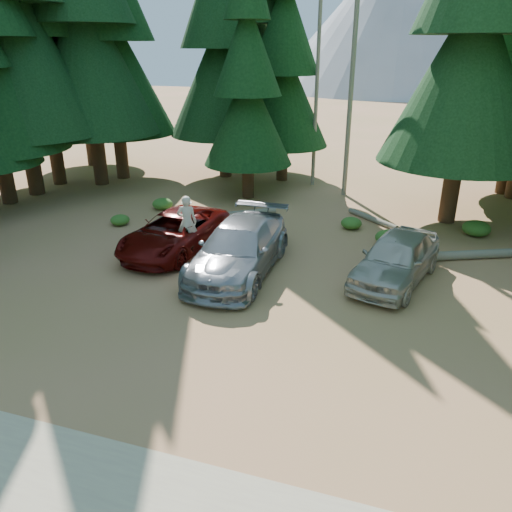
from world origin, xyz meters
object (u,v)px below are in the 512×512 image
(log_mid, at_px, (372,219))
(log_right, at_px, (452,255))
(silver_minivan_right, at_px, (396,258))
(frisbee_player, at_px, (187,222))
(red_pickup, at_px, (175,232))
(silver_minivan_center, at_px, (239,249))
(log_left, at_px, (236,214))

(log_mid, distance_m, log_right, 4.76)
(silver_minivan_right, distance_m, log_mid, 6.17)
(frisbee_player, distance_m, log_right, 9.79)
(red_pickup, xyz_separation_m, silver_minivan_center, (2.99, -1.12, 0.13))
(frisbee_player, bearing_deg, log_mid, -150.66)
(silver_minivan_right, bearing_deg, frisbee_player, -163.45)
(silver_minivan_center, distance_m, log_mid, 7.95)
(silver_minivan_center, relative_size, silver_minivan_right, 1.25)
(red_pickup, distance_m, log_left, 4.65)
(red_pickup, bearing_deg, frisbee_player, -22.47)
(frisbee_player, bearing_deg, silver_minivan_center, 146.03)
(frisbee_player, xyz_separation_m, log_right, (9.34, 2.67, -1.20))
(silver_minivan_right, height_order, log_right, silver_minivan_right)
(log_left, relative_size, log_mid, 1.31)
(silver_minivan_center, xyz_separation_m, log_left, (-2.20, 5.66, -0.73))
(silver_minivan_right, height_order, log_left, silver_minivan_right)
(log_mid, bearing_deg, log_right, -6.60)
(log_left, distance_m, log_right, 9.54)
(silver_minivan_right, relative_size, frisbee_player, 2.46)
(log_right, bearing_deg, silver_minivan_center, -178.47)
(frisbee_player, bearing_deg, log_right, -179.95)
(red_pickup, bearing_deg, silver_minivan_right, 3.94)
(silver_minivan_right, bearing_deg, silver_minivan_center, -154.74)
(silver_minivan_center, distance_m, log_left, 6.12)
(log_left, bearing_deg, silver_minivan_right, -66.59)
(red_pickup, height_order, frisbee_player, frisbee_player)
(red_pickup, distance_m, frisbee_player, 1.03)
(log_left, bearing_deg, log_right, -47.48)
(silver_minivan_right, bearing_deg, log_mid, 117.48)
(frisbee_player, height_order, log_left, frisbee_player)
(frisbee_player, relative_size, log_left, 0.51)
(silver_minivan_center, height_order, frisbee_player, frisbee_player)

